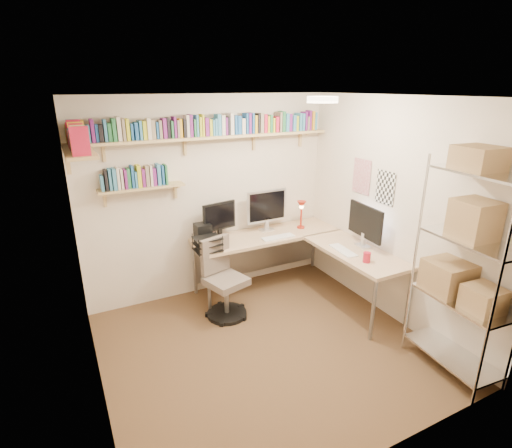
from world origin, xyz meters
The scene contains 6 objects.
ground centered at (0.00, 0.00, 0.00)m, with size 3.20×3.20×0.00m, color #452C1D.
room_shell centered at (0.00, 0.00, 1.55)m, with size 3.24×3.04×2.52m.
wall_shelves centered at (-0.41, 1.30, 2.03)m, with size 3.12×1.09×0.80m.
corner_desk centered at (0.70, 0.93, 0.75)m, with size 2.02×1.93×1.31m.
office_chair centered at (-0.14, 0.80, 0.40)m, with size 0.52×0.52×0.94m.
wire_rack centered at (1.42, -1.05, 1.23)m, with size 0.50×0.91×2.12m.
Camera 1 is at (-1.69, -3.08, 2.59)m, focal length 28.00 mm.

